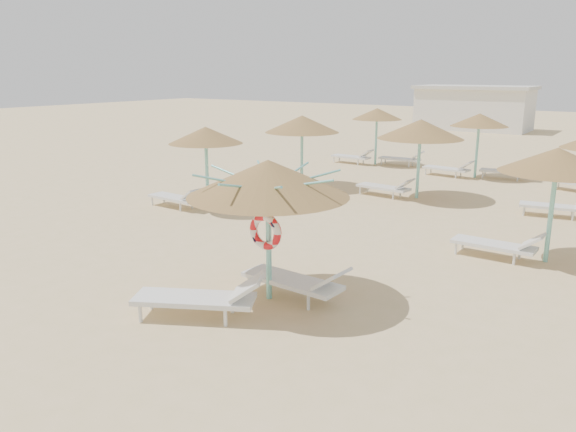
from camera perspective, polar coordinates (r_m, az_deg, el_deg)
The scene contains 6 objects.
ground at distance 11.39m, azimuth -3.44°, elevation -7.72°, with size 120.00×120.00×0.00m, color #D8B584.
main_palapa at distance 10.40m, azimuth -2.03°, elevation 3.78°, with size 3.04×3.04×2.73m.
lounger_main_a at distance 10.20m, azimuth -8.65°, elevation -8.16°, with size 2.37×1.68×0.84m.
lounger_main_b at distance 10.88m, azimuth 1.02°, elevation -6.59°, with size 2.26×0.81×0.81m.
palapa_field at distance 20.34m, azimuth 24.67°, elevation 7.53°, with size 20.82×19.02×2.73m.
service_hut at distance 45.17m, azimuth 18.35°, elevation 10.42°, with size 8.40×4.40×3.25m.
Camera 1 is at (6.46, -8.33, 4.30)m, focal length 35.00 mm.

